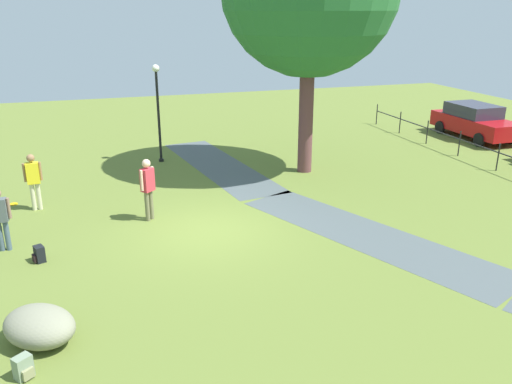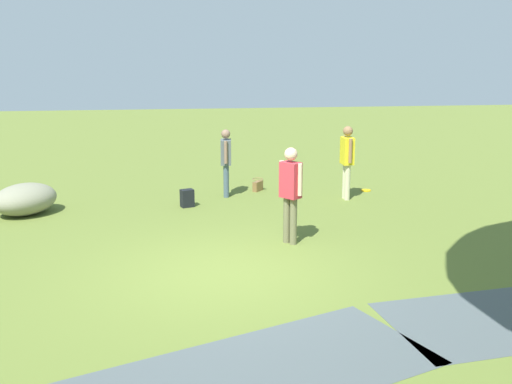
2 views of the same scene
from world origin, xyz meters
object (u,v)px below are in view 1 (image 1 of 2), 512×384
Objects in this scene: passerby_on_path at (33,178)px; spare_backpack_on_lawn at (39,254)px; lawn_boulder at (39,326)px; lamp_post at (158,103)px; backpack_by_boulder at (23,368)px; woman_with_handbag at (0,216)px; man_near_boulder at (148,185)px; parked_wagon_silver at (475,121)px; frisbee_on_grass at (14,204)px.

spare_backpack_on_lawn is at bearing 4.42° from passerby_on_path.
lawn_boulder is 3.47m from spare_backpack_on_lawn.
lamp_post is 2.14× the size of lawn_boulder.
lawn_boulder is 4.39× the size of backpack_by_boulder.
man_near_boulder is at bearing 104.03° from woman_with_handbag.
parked_wagon_silver is (-11.89, 18.51, 0.62)m from backpack_by_boulder.
man_near_boulder is 4.77m from frisbee_on_grass.
parked_wagon_silver is (-3.74, 18.83, -0.20)m from passerby_on_path.
passerby_on_path is 1.43m from frisbee_on_grass.
woman_with_handbag is 5.49m from backpack_by_boulder.
frisbee_on_grass is (-4.43, -1.04, -0.18)m from spare_backpack_on_lawn.
woman_with_handbag is 0.90× the size of man_near_boulder.
frisbee_on_grass is at bearing -55.56° from lamp_post.
lamp_post is 9.13m from spare_backpack_on_lawn.
passerby_on_path is at bearing -78.77° from parked_wagon_silver.
lamp_post is 13.13m from backpack_by_boulder.
woman_with_handbag is 0.36× the size of parked_wagon_silver.
man_near_boulder is at bearing 123.30° from spare_backpack_on_lawn.
spare_backpack_on_lawn is (0.95, 0.86, -0.74)m from woman_with_handbag.
parked_wagon_silver is at bearing 108.58° from woman_with_handbag.
lamp_post is at bearing 144.93° from woman_with_handbag.
backpack_by_boulder is 0.09× the size of parked_wagon_silver.
lamp_post is 12.15m from lawn_boulder.
woman_with_handbag is at bearing -11.56° from passerby_on_path.
lamp_post is at bearing 124.44° from frisbee_on_grass.
lamp_post is at bearing 134.07° from passerby_on_path.
woman_with_handbag is 3.61m from frisbee_on_grass.
spare_backpack_on_lawn is 0.09× the size of parked_wagon_silver.
man_near_boulder is (-0.93, 3.71, 0.13)m from woman_with_handbag.
backpack_by_boulder is (6.29, -2.81, -0.86)m from man_near_boulder.
backpack_by_boulder is at bearing -24.11° from man_near_boulder.
parked_wagon_silver is (0.44, 14.51, -1.50)m from lamp_post.
lamp_post is 2.09× the size of man_near_boulder.
passerby_on_path is at bearing 46.93° from frisbee_on_grass.
lawn_boulder is 1.02× the size of passerby_on_path.
woman_with_handbag is 3.82m from man_near_boulder.
woman_with_handbag is 2.84m from passerby_on_path.
woman_with_handbag is at bearing -75.97° from man_near_boulder.
lawn_boulder is at bearing -26.08° from man_near_boulder.
passerby_on_path is (-1.85, -3.14, -0.05)m from man_near_boulder.
backpack_by_boulder is 1.64× the size of frisbee_on_grass.
lamp_post reaches higher than passerby_on_path.
passerby_on_path is 4.32× the size of spare_backpack_on_lawn.
lawn_boulder reaches higher than spare_backpack_on_lawn.
woman_with_handbag is at bearing -166.05° from lawn_boulder.
lawn_boulder is 7.24m from passerby_on_path.
spare_backpack_on_lawn is (3.73, 0.29, -0.81)m from passerby_on_path.
parked_wagon_silver is at bearing 109.62° from man_near_boulder.
parked_wagon_silver reaches higher than lawn_boulder.
backpack_by_boulder is at bearing -57.29° from parked_wagon_silver.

